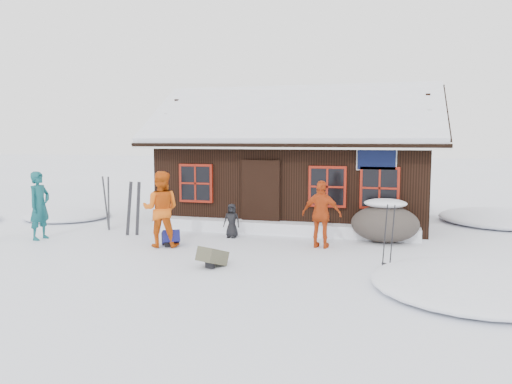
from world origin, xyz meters
TOP-DOWN VIEW (x-y plane):
  - ground at (0.00, 0.00)m, footprint 120.00×120.00m
  - mountain_hut at (1.50, 4.98)m, footprint 8.90×6.09m
  - snow_drift at (1.50, 2.25)m, footprint 7.60×0.60m
  - snow_mounds at (1.65, 1.86)m, footprint 20.60×13.20m
  - skier_teal at (-4.45, -0.24)m, footprint 0.48×0.69m
  - skier_orange_left at (-0.96, -0.18)m, footprint 1.06×0.92m
  - skier_orange_right at (2.89, 0.75)m, footprint 1.00×0.49m
  - skier_crouched at (0.37, 1.35)m, footprint 0.46×0.30m
  - boulder at (4.37, 1.86)m, footprint 1.73×1.30m
  - ski_pair_mid at (-3.60, 1.62)m, footprint 0.42×0.35m
  - ski_pair_right at (-2.34, 0.93)m, footprint 0.47×0.14m
  - ski_poles at (4.50, -0.77)m, footprint 0.24×0.12m
  - backpack_blue at (-0.76, -0.06)m, footprint 0.63×0.68m
  - backpack_olive at (0.96, -1.69)m, footprint 0.60×0.67m

SIDE VIEW (x-z plane):
  - ground at x=0.00m, z-range 0.00..0.00m
  - snow_mounds at x=1.65m, z-range -0.24..0.24m
  - backpack_blue at x=-0.76m, z-range 0.00..0.30m
  - backpack_olive at x=0.96m, z-range 0.00..0.30m
  - snow_drift at x=1.50m, z-range 0.00..0.35m
  - skier_crouched at x=0.37m, z-range 0.00..0.92m
  - boulder at x=4.37m, z-range 0.01..1.02m
  - ski_poles at x=4.50m, z-range -0.04..1.33m
  - ski_pair_right at x=-2.34m, z-range -0.05..1.50m
  - ski_pair_mid at x=-3.60m, z-range -0.05..1.56m
  - skier_orange_right at x=2.89m, z-range 0.00..1.66m
  - skier_teal at x=-4.45m, z-range 0.00..1.81m
  - skier_orange_left at x=-0.96m, z-range 0.00..1.88m
  - mountain_hut at x=1.50m, z-range -0.63..3.79m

